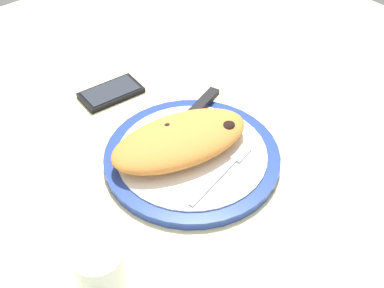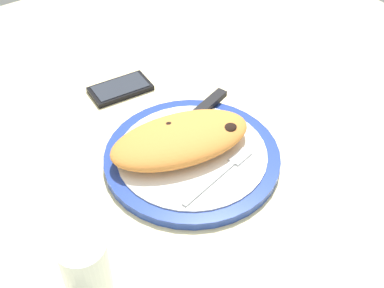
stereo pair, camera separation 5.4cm
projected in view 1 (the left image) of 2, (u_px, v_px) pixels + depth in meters
ground_plane at (192, 166)px, 86.35cm from camera, size 150.00×150.00×3.00cm
plate at (192, 157)px, 84.73cm from camera, size 30.37×30.37×1.84cm
calzone at (180, 140)px, 83.14cm from camera, size 26.79×17.64×4.46cm
fork at (225, 169)px, 80.95cm from camera, size 16.21×5.11×0.40cm
knife at (195, 112)px, 91.50cm from camera, size 21.38×8.43×1.20cm
smartphone at (112, 92)px, 98.81cm from camera, size 12.67×7.70×1.16cm
water_glass at (102, 277)px, 63.90cm from camera, size 6.48×6.48×9.02cm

